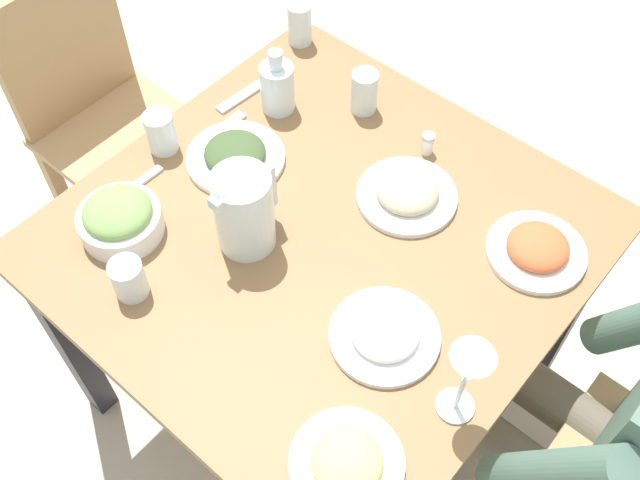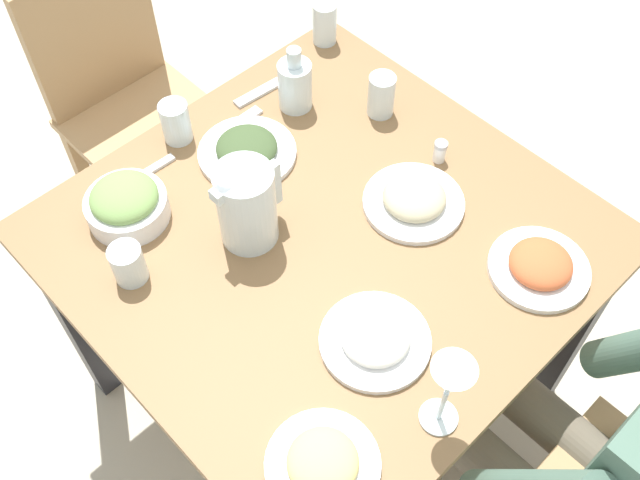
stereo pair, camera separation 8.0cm
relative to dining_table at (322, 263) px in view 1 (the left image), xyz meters
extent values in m
plane|color=#B7AD99|center=(0.00, 0.00, -0.64)|extent=(8.00, 8.00, 0.00)
cube|color=olive|center=(0.00, 0.00, 0.10)|extent=(1.00, 1.00, 0.03)
cube|color=#232328|center=(0.45, -0.45, -0.28)|extent=(0.06, 0.06, 0.73)
cube|color=#232328|center=(-0.45, 0.45, -0.28)|extent=(0.06, 0.06, 0.73)
cube|color=#232328|center=(0.45, 0.45, -0.28)|extent=(0.06, 0.06, 0.73)
cube|color=tan|center=(0.25, -0.62, -0.42)|extent=(0.04, 0.04, 0.44)
cube|color=tan|center=(0.22, 0.96, -0.42)|extent=(0.04, 0.04, 0.44)
cube|color=tan|center=(-0.12, 0.96, -0.42)|extent=(0.04, 0.04, 0.44)
cube|color=tan|center=(0.22, 0.62, -0.42)|extent=(0.04, 0.04, 0.44)
cube|color=tan|center=(-0.12, 0.62, -0.42)|extent=(0.04, 0.04, 0.44)
cube|color=tan|center=(0.05, 0.79, -0.19)|extent=(0.40, 0.40, 0.03)
cube|color=tan|center=(0.05, 0.97, 0.04)|extent=(0.38, 0.04, 0.42)
cylinder|color=#665B4C|center=(-0.01, -0.57, -0.20)|extent=(0.11, 0.38, 0.11)
cylinder|color=#665B4C|center=(-0.01, -0.38, -0.41)|extent=(0.10, 0.10, 0.47)
cylinder|color=#4C6B5B|center=(-0.12, -0.62, 0.10)|extent=(0.08, 0.23, 0.37)
cylinder|color=#665B4C|center=(0.16, -0.57, -0.20)|extent=(0.11, 0.38, 0.11)
cylinder|color=#665B4C|center=(0.16, -0.38, -0.41)|extent=(0.10, 0.10, 0.47)
cylinder|color=silver|center=(-0.11, 0.11, 0.21)|extent=(0.12, 0.12, 0.19)
cube|color=silver|center=(-0.04, 0.11, 0.22)|extent=(0.02, 0.02, 0.11)
cube|color=silver|center=(-0.17, 0.11, 0.29)|extent=(0.04, 0.03, 0.02)
cylinder|color=white|center=(-0.27, 0.32, 0.14)|extent=(0.17, 0.17, 0.05)
ellipsoid|color=#759951|center=(-0.27, 0.32, 0.18)|extent=(0.14, 0.14, 0.06)
cylinder|color=white|center=(0.19, -0.08, 0.12)|extent=(0.22, 0.22, 0.01)
ellipsoid|color=#B7AD89|center=(0.19, -0.08, 0.14)|extent=(0.14, 0.14, 0.05)
cylinder|color=white|center=(0.24, -0.36, 0.12)|extent=(0.20, 0.20, 0.01)
ellipsoid|color=#CC5B33|center=(0.24, -0.36, 0.14)|extent=(0.13, 0.13, 0.05)
cylinder|color=white|center=(0.03, 0.28, 0.12)|extent=(0.22, 0.22, 0.01)
ellipsoid|color=#3D512D|center=(0.03, 0.28, 0.14)|extent=(0.14, 0.14, 0.05)
cylinder|color=white|center=(-0.34, -0.35, 0.12)|extent=(0.20, 0.20, 0.01)
ellipsoid|color=#E0C670|center=(-0.34, -0.35, 0.14)|extent=(0.12, 0.12, 0.04)
cylinder|color=white|center=(-0.11, -0.25, 0.12)|extent=(0.21, 0.21, 0.01)
ellipsoid|color=white|center=(-0.11, -0.25, 0.14)|extent=(0.13, 0.13, 0.05)
cylinder|color=silver|center=(-0.05, 0.43, 0.16)|extent=(0.07, 0.07, 0.10)
cylinder|color=silver|center=(-0.35, 0.19, 0.16)|extent=(0.07, 0.07, 0.09)
cylinder|color=silver|center=(0.34, 0.17, 0.17)|extent=(0.06, 0.06, 0.11)
cylinder|color=silver|center=(0.43, 0.44, 0.17)|extent=(0.06, 0.06, 0.11)
cylinder|color=silver|center=(-0.14, -0.43, 0.12)|extent=(0.07, 0.07, 0.01)
cylinder|color=silver|center=(-0.14, -0.43, 0.17)|extent=(0.01, 0.01, 0.10)
cone|color=silver|center=(-0.14, -0.43, 0.26)|extent=(0.08, 0.08, 0.09)
cylinder|color=silver|center=(0.22, 0.32, 0.17)|extent=(0.08, 0.08, 0.12)
cylinder|color=gold|center=(0.22, 0.32, 0.15)|extent=(0.07, 0.07, 0.07)
cylinder|color=silver|center=(0.22, 0.32, 0.25)|extent=(0.03, 0.03, 0.04)
cylinder|color=white|center=(0.33, -0.03, 0.13)|extent=(0.03, 0.03, 0.04)
cylinder|color=#B2B2B7|center=(0.33, -0.03, 0.16)|extent=(0.03, 0.03, 0.01)
cube|color=silver|center=(0.19, 0.41, 0.12)|extent=(0.17, 0.04, 0.01)
cube|color=silver|center=(-0.19, 0.39, 0.12)|extent=(0.19, 0.02, 0.01)
cube|color=silver|center=(0.05, 0.37, 0.12)|extent=(0.17, 0.03, 0.01)
camera|label=1|loc=(-0.69, -0.59, 1.36)|focal=41.48mm
camera|label=2|loc=(-0.64, -0.65, 1.36)|focal=41.48mm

